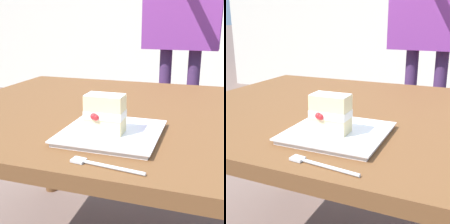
% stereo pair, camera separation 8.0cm
% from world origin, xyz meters
% --- Properties ---
extents(patio_table, '(1.65, 1.02, 0.69)m').
position_xyz_m(patio_table, '(0.00, 0.00, 0.61)').
color(patio_table, brown).
rests_on(patio_table, ground).
extents(dessert_plate, '(0.26, 0.26, 0.02)m').
position_xyz_m(dessert_plate, '(0.14, 0.27, 0.70)').
color(dessert_plate, white).
rests_on(dessert_plate, patio_table).
extents(cake_slice, '(0.10, 0.07, 0.10)m').
position_xyz_m(cake_slice, '(0.16, 0.29, 0.75)').
color(cake_slice, beige).
rests_on(cake_slice, dessert_plate).
extents(dessert_fork, '(0.17, 0.04, 0.01)m').
position_xyz_m(dessert_fork, '(0.11, 0.45, 0.69)').
color(dessert_fork, silver).
rests_on(dessert_fork, patio_table).
extents(diner_person, '(0.46, 0.59, 1.63)m').
position_xyz_m(diner_person, '(0.09, -0.92, 1.09)').
color(diner_person, '#452855').
rests_on(diner_person, ground).
extents(parked_car_near, '(4.77, 3.86, 1.40)m').
position_xyz_m(parked_car_near, '(0.77, -15.53, 0.75)').
color(parked_car_near, maroon).
rests_on(parked_car_near, ground).
extents(distant_hill, '(26.50, 26.50, 6.20)m').
position_xyz_m(distant_hill, '(1.95, -45.84, 3.10)').
color(distant_hill, olive).
rests_on(distant_hill, ground).
extents(patio_building, '(5.93, 3.12, 2.66)m').
position_xyz_m(patio_building, '(0.43, -4.47, 1.33)').
color(patio_building, silver).
rests_on(patio_building, ground).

